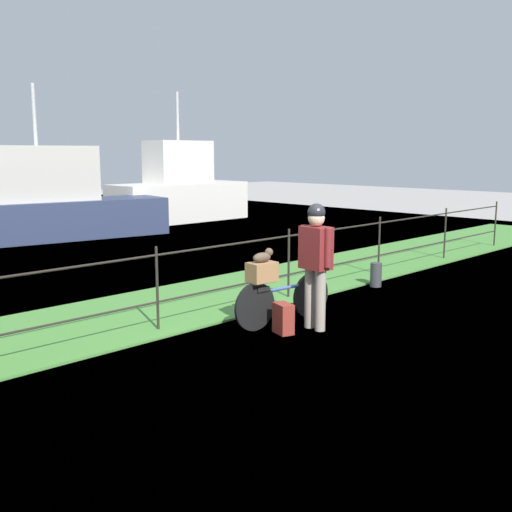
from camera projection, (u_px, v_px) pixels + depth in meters
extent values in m
plane|color=#9E9993|center=(334.00, 342.00, 7.55)|extent=(60.00, 60.00, 0.00)
cube|color=#478438|center=(192.00, 302.00, 9.51)|extent=(27.00, 2.40, 0.03)
cylinder|color=#28231E|center=(157.00, 289.00, 7.90)|extent=(0.04, 0.04, 1.13)
cylinder|color=#28231E|center=(289.00, 264.00, 9.70)|extent=(0.04, 0.04, 1.13)
cylinder|color=#28231E|center=(379.00, 247.00, 11.49)|extent=(0.04, 0.04, 1.13)
cylinder|color=#28231E|center=(445.00, 234.00, 13.29)|extent=(0.04, 0.04, 1.13)
cylinder|color=#28231E|center=(495.00, 224.00, 15.08)|extent=(0.04, 0.04, 1.13)
cylinder|color=#28231E|center=(230.00, 287.00, 8.83)|extent=(18.00, 0.03, 0.03)
cylinder|color=#28231E|center=(229.00, 245.00, 8.73)|extent=(18.00, 0.03, 0.03)
cylinder|color=black|center=(311.00, 295.00, 8.62)|extent=(0.65, 0.11, 0.65)
cylinder|color=black|center=(255.00, 307.00, 7.98)|extent=(0.65, 0.11, 0.65)
cylinder|color=#3D569E|center=(284.00, 288.00, 8.27)|extent=(0.80, 0.13, 0.04)
cube|color=black|center=(262.00, 289.00, 8.01)|extent=(0.21, 0.11, 0.06)
cube|color=slate|center=(262.00, 282.00, 8.00)|extent=(0.37, 0.20, 0.02)
cube|color=olive|center=(262.00, 272.00, 7.98)|extent=(0.40, 0.29, 0.26)
ellipsoid|color=#4C3D2D|center=(262.00, 257.00, 7.94)|extent=(0.29, 0.17, 0.13)
sphere|color=#4C3D2D|center=(269.00, 252.00, 8.01)|extent=(0.11, 0.11, 0.11)
cylinder|color=gray|center=(310.00, 298.00, 8.11)|extent=(0.14, 0.14, 0.82)
cylinder|color=gray|center=(320.00, 300.00, 7.96)|extent=(0.14, 0.14, 0.82)
cube|color=maroon|center=(316.00, 248.00, 7.92)|extent=(0.30, 0.42, 0.56)
cylinder|color=maroon|center=(304.00, 244.00, 8.08)|extent=(0.10, 0.10, 0.50)
cylinder|color=maroon|center=(328.00, 248.00, 7.74)|extent=(0.10, 0.10, 0.50)
sphere|color=tan|center=(316.00, 218.00, 7.85)|extent=(0.22, 0.22, 0.22)
sphere|color=black|center=(316.00, 212.00, 7.84)|extent=(0.23, 0.23, 0.23)
cube|color=maroon|center=(283.00, 318.00, 7.87)|extent=(0.26, 0.32, 0.40)
cylinder|color=#38383D|center=(376.00, 275.00, 10.63)|extent=(0.20, 0.20, 0.42)
cube|color=#2D3856|center=(41.00, 221.00, 16.26)|extent=(7.01, 2.79, 1.04)
cube|color=#B7B2A8|center=(38.00, 174.00, 16.05)|extent=(3.16, 1.66, 1.46)
cylinder|color=#B2B2B2|center=(34.00, 115.00, 15.79)|extent=(0.10, 0.10, 1.60)
cube|color=silver|center=(179.00, 202.00, 20.75)|extent=(4.88, 1.73, 1.30)
cube|color=silver|center=(178.00, 162.00, 20.52)|extent=(2.15, 1.21, 1.42)
cylinder|color=#B2B2B2|center=(177.00, 116.00, 20.27)|extent=(0.10, 0.10, 1.60)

